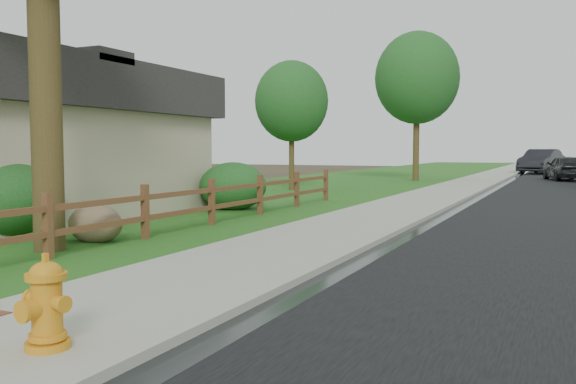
% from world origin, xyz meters
% --- Properties ---
extents(ground, '(120.00, 120.00, 0.00)m').
position_xyz_m(ground, '(0.00, 0.00, 0.00)').
color(ground, '#372C1E').
extents(curb, '(0.40, 90.00, 0.12)m').
position_xyz_m(curb, '(0.40, 35.00, 0.06)').
color(curb, gray).
rests_on(curb, ground).
extents(wet_gutter, '(0.50, 90.00, 0.00)m').
position_xyz_m(wet_gutter, '(0.75, 35.00, 0.02)').
color(wet_gutter, black).
rests_on(wet_gutter, road).
extents(sidewalk, '(2.20, 90.00, 0.10)m').
position_xyz_m(sidewalk, '(-0.90, 35.00, 0.05)').
color(sidewalk, '#9C9988').
rests_on(sidewalk, ground).
extents(grass_strip, '(1.60, 90.00, 0.06)m').
position_xyz_m(grass_strip, '(-2.80, 35.00, 0.03)').
color(grass_strip, '#175318').
rests_on(grass_strip, ground).
extents(lawn_near, '(9.00, 90.00, 0.04)m').
position_xyz_m(lawn_near, '(-8.00, 35.00, 0.02)').
color(lawn_near, '#175318').
rests_on(lawn_near, ground).
extents(ranch_fence, '(0.12, 16.92, 1.10)m').
position_xyz_m(ranch_fence, '(-3.60, 6.40, 0.62)').
color(ranch_fence, '#462C17').
rests_on(ranch_fence, ground).
extents(fire_hydrant, '(0.53, 0.43, 0.81)m').
position_xyz_m(fire_hydrant, '(-0.21, -0.48, 0.47)').
color(fire_hydrant, '#C59117').
rests_on(fire_hydrant, sidewalk).
extents(dark_car_mid, '(2.71, 4.52, 1.44)m').
position_xyz_m(dark_car_mid, '(3.66, 33.66, 0.74)').
color(dark_car_mid, black).
rests_on(dark_car_mid, road).
extents(dark_car_far, '(3.15, 5.69, 1.78)m').
position_xyz_m(dark_car_far, '(2.00, 43.81, 0.91)').
color(dark_car_far, black).
rests_on(dark_car_far, road).
extents(boulder, '(1.33, 1.18, 0.73)m').
position_xyz_m(boulder, '(-4.32, 4.63, 0.37)').
color(boulder, brown).
rests_on(boulder, ground).
extents(shrub_b, '(2.94, 2.94, 1.57)m').
position_xyz_m(shrub_b, '(-6.50, 4.37, 0.79)').
color(shrub_b, '#164018').
rests_on(shrub_b, ground).
extents(shrub_c, '(2.02, 2.02, 1.40)m').
position_xyz_m(shrub_c, '(-5.08, 11.15, 0.70)').
color(shrub_c, '#164018').
rests_on(shrub_c, ground).
extents(tree_near_left, '(3.11, 3.11, 5.52)m').
position_xyz_m(tree_near_left, '(-6.96, 19.47, 3.79)').
color(tree_near_left, '#3D2F19').
rests_on(tree_near_left, ground).
extents(tree_mid_left, '(4.59, 4.59, 8.21)m').
position_xyz_m(tree_mid_left, '(-3.90, 29.42, 5.67)').
color(tree_mid_left, '#3D2F19').
rests_on(tree_mid_left, ground).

